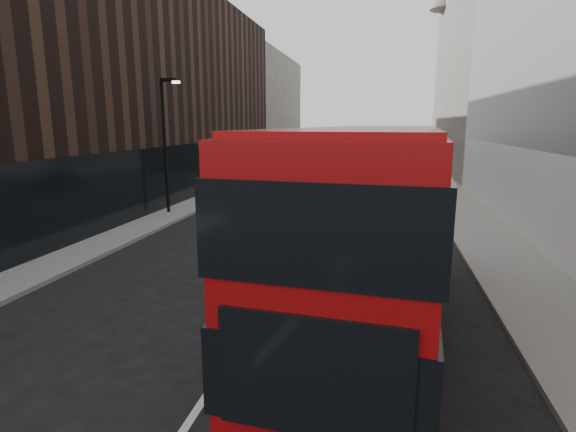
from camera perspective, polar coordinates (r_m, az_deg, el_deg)
The scene contains 12 objects.
sidewalk_right at distance 29.85m, azimuth 20.39°, elevation 1.71°, with size 3.00×80.00×0.15m, color slate.
sidewalk_left at distance 31.47m, azimuth -8.74°, elevation 2.79°, with size 2.00×80.00×0.15m, color slate.
building_modern_block at distance 26.98m, azimuth 32.25°, elevation 20.73°, with size 5.03×22.00×20.00m.
building_victorian at distance 49.07m, azimuth 22.58°, elevation 16.44°, with size 6.50×24.00×21.00m.
building_left_mid at distance 37.11m, azimuth -11.54°, elevation 14.76°, with size 5.00×24.00×14.00m, color black.
building_left_far at distance 57.96m, azimuth -2.72°, elevation 13.30°, with size 5.00×20.00×13.00m, color #5E5953.
street_lamp at distance 24.78m, azimuth -15.24°, elevation 9.69°, with size 1.06×0.22×7.00m.
red_bus at distance 10.71m, azimuth 10.61°, elevation -0.46°, with size 3.78×12.05×4.79m.
grey_bus at distance 47.43m, azimuth 9.27°, elevation 8.26°, with size 4.37×12.64×4.01m.
car_a at distance 22.83m, azimuth 13.50°, elevation 0.83°, with size 1.65×4.11×1.40m, color black.
car_b at distance 24.52m, azimuth 12.80°, elevation 1.77°, with size 1.64×4.70×1.55m, color gray.
car_c at distance 29.23m, azimuth 12.28°, elevation 3.14°, with size 1.85×4.56×1.32m, color black.
Camera 1 is at (2.96, -4.11, 4.88)m, focal length 28.00 mm.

